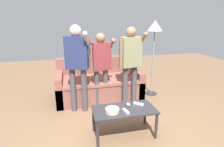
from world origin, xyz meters
The scene contains 11 objects.
ground_plane centered at (0.00, 0.00, 0.00)m, with size 12.00×12.00×0.00m, color brown.
couch centered at (-0.06, 1.53, 0.30)m, with size 1.85×0.96×0.87m.
coffee_table centered at (0.07, 0.00, 0.37)m, with size 0.94×0.47×0.44m.
snack_bowl centered at (-0.12, -0.06, 0.47)m, with size 0.20×0.20×0.06m, color beige.
game_remote_nunchuk centered at (0.17, 0.09, 0.46)m, with size 0.06×0.09×0.05m.
floor_lamp centered at (1.18, 1.40, 1.47)m, with size 0.33×0.33×1.70m.
player_left centered at (-0.54, 0.95, 1.03)m, with size 0.47×0.45×1.64m.
player_center centered at (-0.08, 1.07, 0.93)m, with size 0.48×0.32×1.48m.
player_right centered at (0.48, 0.95, 1.00)m, with size 0.50×0.34×1.60m.
game_remote_wand_near centered at (0.34, 0.08, 0.45)m, with size 0.14×0.14×0.03m.
game_remote_wand_far centered at (0.07, -0.10, 0.45)m, with size 0.07×0.15×0.03m.
Camera 1 is at (-0.67, -2.34, 1.72)m, focal length 29.06 mm.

